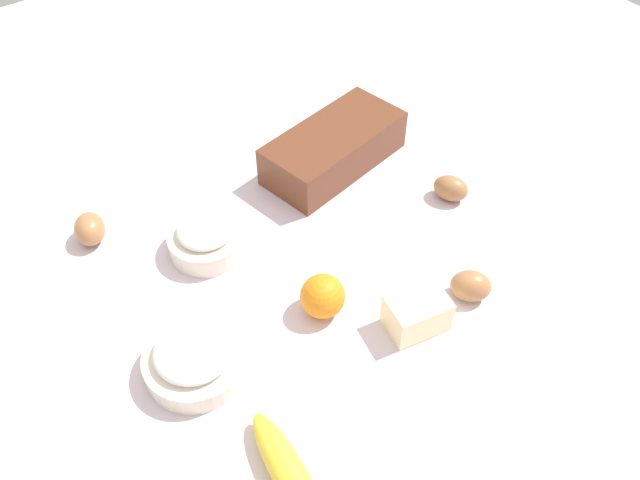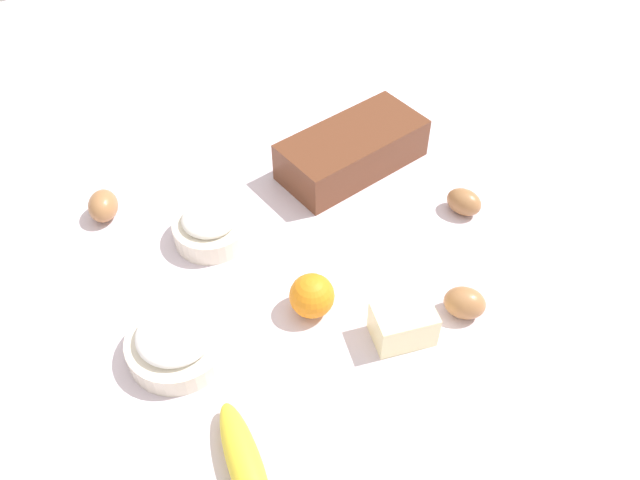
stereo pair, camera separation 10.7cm
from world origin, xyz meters
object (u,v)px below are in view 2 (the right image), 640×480
at_px(banana, 246,466).
at_px(egg_loose, 103,206).
at_px(orange_fruit, 312,296).
at_px(egg_beside_bowl, 464,202).
at_px(flour_bowl, 211,226).
at_px(loaf_pan, 352,149).
at_px(sugar_bowl, 177,341).
at_px(butter_block, 403,324).
at_px(egg_near_butter, 465,303).

bearing_deg(banana, egg_loose, 92.70).
xyz_separation_m(orange_fruit, egg_beside_bowl, (0.34, 0.07, -0.01)).
xyz_separation_m(flour_bowl, egg_beside_bowl, (0.42, -0.16, -0.01)).
distance_m(loaf_pan, flour_bowl, 0.31).
relative_size(sugar_bowl, butter_block, 1.67).
height_order(loaf_pan, sugar_bowl, loaf_pan).
distance_m(flour_bowl, egg_near_butter, 0.44).
bearing_deg(banana, egg_near_butter, 10.33).
bearing_deg(egg_loose, butter_block, -55.73).
bearing_deg(butter_block, loaf_pan, 70.28).
xyz_separation_m(banana, egg_near_butter, (0.40, 0.07, 0.01)).
bearing_deg(banana, flour_bowl, 73.69).
height_order(loaf_pan, egg_beside_bowl, loaf_pan).
relative_size(flour_bowl, sugar_bowl, 0.86).
relative_size(sugar_bowl, orange_fruit, 2.14).
relative_size(sugar_bowl, egg_loose, 2.25).
bearing_deg(egg_beside_bowl, loaf_pan, 118.67).
height_order(flour_bowl, sugar_bowl, sugar_bowl).
distance_m(loaf_pan, egg_beside_bowl, 0.23).
xyz_separation_m(sugar_bowl, egg_loose, (-0.01, 0.34, -0.00)).
height_order(sugar_bowl, banana, sugar_bowl).
xyz_separation_m(orange_fruit, butter_block, (0.10, -0.11, -0.01)).
relative_size(egg_beside_bowl, egg_loose, 0.96).
distance_m(orange_fruit, egg_beside_bowl, 0.35).
distance_m(banana, egg_beside_bowl, 0.60).
distance_m(butter_block, egg_near_butter, 0.11).
bearing_deg(orange_fruit, egg_loose, 121.85).
height_order(flour_bowl, egg_beside_bowl, flour_bowl).
bearing_deg(sugar_bowl, loaf_pan, 28.89).
height_order(loaf_pan, egg_near_butter, loaf_pan).
xyz_separation_m(sugar_bowl, orange_fruit, (0.21, -0.03, 0.01)).
bearing_deg(butter_block, egg_loose, 124.27).
distance_m(banana, egg_loose, 0.55).
height_order(flour_bowl, banana, flour_bowl).
bearing_deg(egg_loose, flour_bowl, -43.95).
relative_size(sugar_bowl, banana, 0.79).
bearing_deg(egg_loose, orange_fruit, -58.15).
bearing_deg(banana, orange_fruit, 43.92).
relative_size(loaf_pan, orange_fruit, 4.23).
xyz_separation_m(butter_block, egg_loose, (-0.32, 0.47, -0.00)).
relative_size(banana, butter_block, 2.11).
bearing_deg(sugar_bowl, egg_beside_bowl, 4.12).
bearing_deg(banana, butter_block, 15.68).
bearing_deg(loaf_pan, flour_bowl, 179.09).
relative_size(flour_bowl, banana, 0.68).
bearing_deg(egg_beside_bowl, egg_loose, 152.41).
distance_m(sugar_bowl, egg_near_butter, 0.44).
xyz_separation_m(loaf_pan, banana, (-0.43, -0.46, -0.02)).
xyz_separation_m(flour_bowl, orange_fruit, (0.08, -0.22, 0.01)).
bearing_deg(sugar_bowl, butter_block, -23.66).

